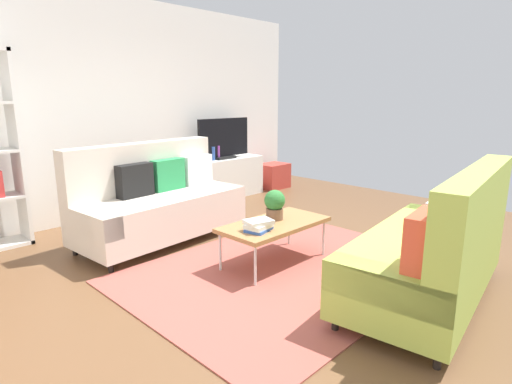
{
  "coord_description": "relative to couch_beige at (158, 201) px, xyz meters",
  "views": [
    {
      "loc": [
        -2.78,
        -2.54,
        1.61
      ],
      "look_at": [
        0.18,
        0.36,
        0.65
      ],
      "focal_mm": 29.0,
      "sensor_mm": 36.0,
      "label": 1
    }
  ],
  "objects": [
    {
      "name": "wall_far",
      "position": [
        0.31,
        1.36,
        1.0
      ],
      "size": [
        6.4,
        0.12,
        2.9
      ],
      "primitive_type": "cube",
      "color": "white",
      "rests_on": "ground_plane"
    },
    {
      "name": "table_book_0",
      "position": [
        0.1,
        -1.49,
        -0.02
      ],
      "size": [
        0.28,
        0.23,
        0.03
      ],
      "primitive_type": "cube",
      "rotation": [
        0.0,
        0.0,
        0.25
      ],
      "color": "#3359B2",
      "rests_on": "coffee_table"
    },
    {
      "name": "table_book_1",
      "position": [
        0.1,
        -1.49,
        0.02
      ],
      "size": [
        0.26,
        0.21,
        0.04
      ],
      "primitive_type": "cube",
      "rotation": [
        0.0,
        0.0,
        0.14
      ],
      "color": "silver",
      "rests_on": "table_book_0"
    },
    {
      "name": "couch_green",
      "position": [
        0.68,
        -2.85,
        -0.01
      ],
      "size": [
        1.99,
        1.07,
        1.1
      ],
      "rotation": [
        0.0,
        0.0,
        0.13
      ],
      "color": "#A3BC4C",
      "rests_on": "ground_plane"
    },
    {
      "name": "bottle_1",
      "position": [
        1.74,
        0.98,
        0.3
      ],
      "size": [
        0.04,
        0.04,
        0.22
      ],
      "primitive_type": "cylinder",
      "color": "purple",
      "rests_on": "tv_console"
    },
    {
      "name": "table_book_2",
      "position": [
        0.1,
        -1.49,
        0.05
      ],
      "size": [
        0.28,
        0.23,
        0.04
      ],
      "primitive_type": "cube",
      "rotation": [
        0.0,
        0.0,
        -0.25
      ],
      "color": "silver",
      "rests_on": "table_book_1"
    },
    {
      "name": "potted_plant",
      "position": [
        0.47,
        -1.35,
        0.13
      ],
      "size": [
        0.21,
        0.21,
        0.3
      ],
      "color": "brown",
      "rests_on": "coffee_table"
    },
    {
      "name": "ground_plane",
      "position": [
        0.31,
        -1.44,
        -0.45
      ],
      "size": [
        7.68,
        7.68,
        0.0
      ],
      "primitive_type": "plane",
      "color": "brown"
    },
    {
      "name": "tv_console",
      "position": [
        1.88,
        1.02,
        -0.13
      ],
      "size": [
        1.4,
        0.44,
        0.64
      ],
      "primitive_type": "cube",
      "color": "silver",
      "rests_on": "ground_plane"
    },
    {
      "name": "area_rug",
      "position": [
        0.34,
        -1.62,
        -0.45
      ],
      "size": [
        2.9,
        2.2,
        0.01
      ],
      "primitive_type": "cube",
      "color": "#9E4C42",
      "rests_on": "ground_plane"
    },
    {
      "name": "couch_beige",
      "position": [
        0.0,
        0.0,
        0.0
      ],
      "size": [
        1.96,
        0.99,
        1.1
      ],
      "rotation": [
        0.0,
        0.0,
        3.22
      ],
      "color": "beige",
      "rests_on": "ground_plane"
    },
    {
      "name": "storage_trunk",
      "position": [
        2.98,
        0.92,
        -0.23
      ],
      "size": [
        0.52,
        0.4,
        0.44
      ],
      "primitive_type": "cube",
      "color": "#B2382D",
      "rests_on": "ground_plane"
    },
    {
      "name": "vase_0",
      "position": [
        1.3,
        1.07,
        0.25
      ],
      "size": [
        0.1,
        0.1,
        0.13
      ],
      "primitive_type": "cylinder",
      "color": "#B24C4C",
      "rests_on": "tv_console"
    },
    {
      "name": "bottle_0",
      "position": [
        1.63,
        0.98,
        0.29
      ],
      "size": [
        0.06,
        0.06,
        0.21
      ],
      "primitive_type": "cylinder",
      "color": "#3359B2",
      "rests_on": "tv_console"
    },
    {
      "name": "coffee_table",
      "position": [
        0.39,
        -1.42,
        -0.06
      ],
      "size": [
        1.1,
        0.56,
        0.42
      ],
      "color": "#9E7042",
      "rests_on": "ground_plane"
    },
    {
      "name": "vase_1",
      "position": [
        1.45,
        1.07,
        0.27
      ],
      "size": [
        0.12,
        0.12,
        0.17
      ],
      "primitive_type": "cylinder",
      "color": "#4C72B2",
      "rests_on": "tv_console"
    },
    {
      "name": "tv",
      "position": [
        1.88,
        1.0,
        0.5
      ],
      "size": [
        1.0,
        0.2,
        0.64
      ],
      "color": "black",
      "rests_on": "tv_console"
    }
  ]
}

